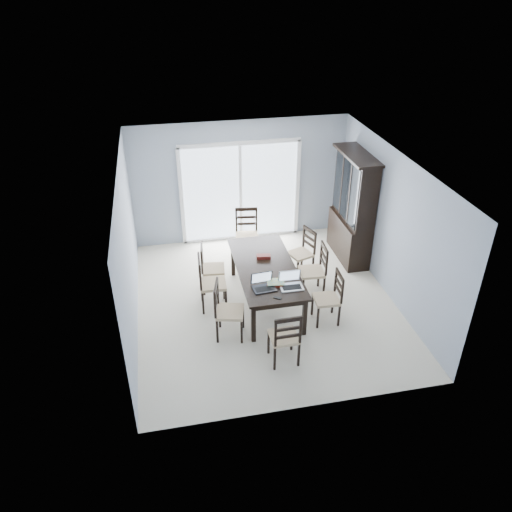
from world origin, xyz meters
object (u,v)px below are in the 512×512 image
object	(u,v)px
hot_tub	(221,197)
chair_left_mid	(207,277)
game_box	(264,257)
cell_phone	(278,298)
chair_end_far	(247,228)
chair_left_far	(208,263)
chair_right_mid	(317,265)
laptop_dark	(264,286)
chair_right_far	(305,247)
chair_right_near	(332,292)
chair_end_near	(286,334)
chair_left_near	(224,305)
china_hutch	(352,209)
laptop_silver	(292,285)
dining_table	(266,270)

from	to	relation	value
hot_tub	chair_left_mid	bearing A→B (deg)	-101.86
game_box	hot_tub	distance (m)	3.40
hot_tub	cell_phone	bearing A→B (deg)	-87.02
chair_end_far	chair_left_far	bearing A→B (deg)	57.72
chair_right_mid	laptop_dark	distance (m)	1.40
chair_right_far	chair_right_near	bearing A→B (deg)	160.94
chair_left_far	hot_tub	bearing A→B (deg)	174.51
chair_end_near	chair_left_near	bearing A→B (deg)	131.43
china_hutch	chair_right_near	size ratio (longest dim) A/B	2.07
cell_phone	game_box	xyz separation A→B (m)	(0.04, 1.23, 0.02)
chair_right_mid	game_box	xyz separation A→B (m)	(-0.95, 0.17, 0.18)
chair_left_near	chair_end_near	distance (m)	1.17
chair_right_near	chair_end_near	bearing A→B (deg)	133.40
chair_right_far	hot_tub	xyz separation A→B (m)	(-1.21, 2.83, -0.09)
chair_left_far	cell_phone	distance (m)	1.82
chair_right_mid	chair_end_far	distance (m)	1.87
game_box	hot_tub	world-z (taller)	hot_tub
chair_end_near	chair_left_mid	bearing A→B (deg)	118.54
chair_right_mid	laptop_silver	bearing A→B (deg)	142.73
laptop_silver	hot_tub	bearing A→B (deg)	97.93
dining_table	game_box	xyz separation A→B (m)	(0.02, 0.28, 0.11)
laptop_silver	game_box	distance (m)	1.02
chair_right_far	cell_phone	bearing A→B (deg)	131.56
china_hutch	game_box	bearing A→B (deg)	-154.13
dining_table	hot_tub	size ratio (longest dim) A/B	1.18
china_hutch	hot_tub	distance (m)	3.37
game_box	china_hutch	bearing A→B (deg)	25.87
chair_left_far	laptop_dark	bearing A→B (deg)	37.73
dining_table	game_box	distance (m)	0.30
chair_end_far	laptop_dark	world-z (taller)	chair_end_far
chair_left_near	chair_left_mid	size ratio (longest dim) A/B	0.98
laptop_silver	cell_phone	world-z (taller)	laptop_silver
china_hutch	chair_right_near	xyz separation A→B (m)	(-1.06, -1.97, -0.51)
hot_tub	laptop_silver	bearing A→B (deg)	-83.11
laptop_silver	chair_end_far	bearing A→B (deg)	97.78
dining_table	laptop_silver	size ratio (longest dim) A/B	5.89
chair_end_near	hot_tub	bearing A→B (deg)	90.86
dining_table	chair_left_far	xyz separation A→B (m)	(-0.94, 0.61, -0.11)
chair_right_near	laptop_dark	size ratio (longest dim) A/B	2.77
chair_end_near	chair_right_far	bearing A→B (deg)	66.24
chair_end_far	game_box	xyz separation A→B (m)	(0.04, -1.41, 0.15)
china_hutch	laptop_silver	world-z (taller)	china_hutch
chair_left_mid	chair_end_far	size ratio (longest dim) A/B	0.97
dining_table	chair_left_far	distance (m)	1.12
dining_table	chair_right_near	size ratio (longest dim) A/B	2.07
game_box	hot_tub	xyz separation A→B (m)	(-0.28, 3.38, -0.31)
chair_left_near	chair_right_near	size ratio (longest dim) A/B	1.07
china_hutch	game_box	distance (m)	2.24
chair_end_far	chair_right_near	bearing A→B (deg)	120.39
chair_left_far	chair_right_mid	world-z (taller)	chair_right_mid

